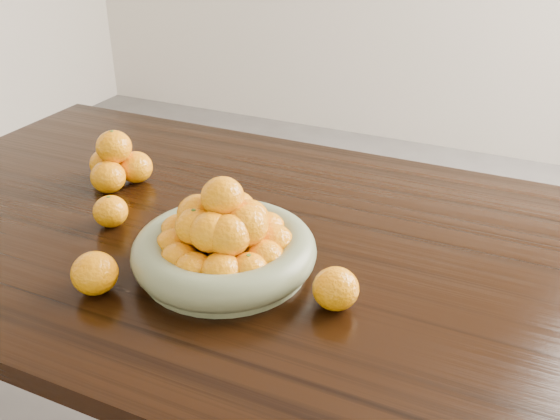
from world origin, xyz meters
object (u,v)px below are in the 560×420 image
at_px(fruit_bowl, 224,243).
at_px(orange_pyramid, 116,163).
at_px(loose_orange_0, 111,211).
at_px(dining_table, 304,283).

distance_m(fruit_bowl, orange_pyramid, 0.46).
height_order(fruit_bowl, loose_orange_0, fruit_bowl).
bearing_deg(fruit_bowl, orange_pyramid, 152.56).
height_order(orange_pyramid, loose_orange_0, orange_pyramid).
xyz_separation_m(dining_table, loose_orange_0, (-0.40, -0.09, 0.12)).
bearing_deg(fruit_bowl, loose_orange_0, 171.82).
distance_m(dining_table, fruit_bowl, 0.22).
bearing_deg(orange_pyramid, fruit_bowl, -27.44).
distance_m(dining_table, orange_pyramid, 0.53).
bearing_deg(orange_pyramid, dining_table, -8.52).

